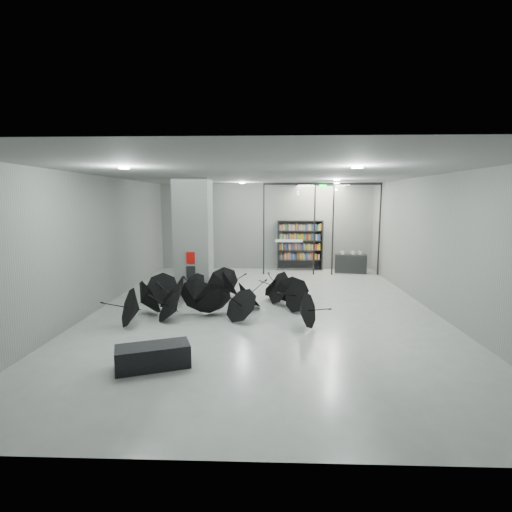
{
  "coord_description": "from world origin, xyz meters",
  "views": [
    {
      "loc": [
        0.15,
        -11.51,
        3.3
      ],
      "look_at": [
        -0.3,
        1.5,
        1.4
      ],
      "focal_mm": 27.42,
      "sensor_mm": 36.0,
      "label": 1
    }
  ],
  "objects_px": {
    "shop_counter": "(350,264)",
    "umbrella_cluster": "(220,299)",
    "bench": "(153,356)",
    "column": "(194,237)",
    "bookshelf": "(300,245)"
  },
  "relations": [
    {
      "from": "bench",
      "to": "shop_counter",
      "type": "relative_size",
      "value": 1.02
    },
    {
      "from": "bookshelf",
      "to": "shop_counter",
      "type": "bearing_deg",
      "value": -19.99
    },
    {
      "from": "shop_counter",
      "to": "umbrella_cluster",
      "type": "relative_size",
      "value": 0.24
    },
    {
      "from": "bench",
      "to": "umbrella_cluster",
      "type": "bearing_deg",
      "value": 57.95
    },
    {
      "from": "column",
      "to": "shop_counter",
      "type": "xyz_separation_m",
      "value": [
        6.31,
        4.0,
        -1.58
      ]
    },
    {
      "from": "bookshelf",
      "to": "umbrella_cluster",
      "type": "relative_size",
      "value": 0.4
    },
    {
      "from": "bench",
      "to": "bookshelf",
      "type": "distance_m",
      "value": 11.65
    },
    {
      "from": "bench",
      "to": "umbrella_cluster",
      "type": "relative_size",
      "value": 0.25
    },
    {
      "from": "bench",
      "to": "bookshelf",
      "type": "xyz_separation_m",
      "value": [
        3.72,
        11.0,
        0.93
      ]
    },
    {
      "from": "column",
      "to": "umbrella_cluster",
      "type": "xyz_separation_m",
      "value": [
        1.18,
        -2.13,
        -1.69
      ]
    },
    {
      "from": "column",
      "to": "bookshelf",
      "type": "relative_size",
      "value": 1.73
    },
    {
      "from": "bookshelf",
      "to": "umbrella_cluster",
      "type": "xyz_separation_m",
      "value": [
        -2.9,
        -6.88,
        -0.85
      ]
    },
    {
      "from": "column",
      "to": "shop_counter",
      "type": "height_order",
      "value": "column"
    },
    {
      "from": "bench",
      "to": "bookshelf",
      "type": "bearing_deg",
      "value": 50.53
    },
    {
      "from": "column",
      "to": "bench",
      "type": "bearing_deg",
      "value": -86.68
    }
  ]
}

